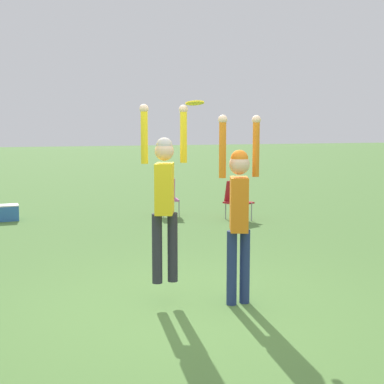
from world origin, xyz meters
name	(u,v)px	position (x,y,z in m)	size (l,w,h in m)	color
ground_plane	(193,310)	(0.00, 0.00, 0.00)	(120.00, 120.00, 0.00)	#56843D
person_jumping	(165,190)	(-0.21, 0.34, 1.36)	(0.58, 0.47, 2.08)	#2D2D38
person_defending	(239,205)	(0.58, -0.01, 1.19)	(0.53, 0.43, 2.22)	navy
frisbee	(195,103)	(0.17, 0.36, 2.36)	(0.22, 0.22, 0.05)	yellow
camping_chair_0	(167,195)	(1.99, 6.51, 0.50)	(0.56, 0.61, 0.88)	gray
camping_chair_2	(236,197)	(3.26, 5.34, 0.51)	(0.65, 0.70, 0.89)	gray
cooler_box	(6,213)	(-1.63, 7.16, 0.18)	(0.53, 0.40, 0.36)	#336BB7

